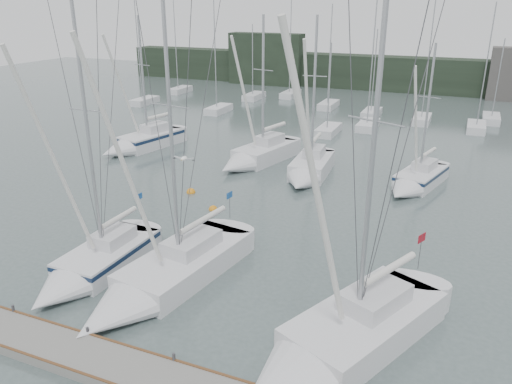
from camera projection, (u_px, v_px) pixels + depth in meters
The scene contains 15 objects.
ground at pixel (184, 301), 22.84m from camera, with size 160.00×160.00×0.00m, color #475756.
dock at pixel (114, 366), 18.47m from camera, with size 24.00×2.00×0.40m, color slate.
far_treeline at pixel (394, 74), 75.23m from camera, with size 90.00×4.00×5.00m, color black.
far_building_left at pixel (266, 59), 80.23m from camera, with size 12.00×3.00×8.00m, color black.
mast_forest at pixel (410, 114), 58.22m from camera, with size 59.17×27.77×14.32m.
sailboat_near_left at pixel (88, 269), 24.45m from camera, with size 2.81×8.31×13.85m.
sailboat_near_center at pixel (154, 285), 23.12m from camera, with size 4.73×11.07×14.64m.
sailboat_near_right at pixel (331, 348), 18.79m from camera, with size 7.17×10.59×15.36m.
sailboat_mid_a at pixel (139, 143), 45.62m from camera, with size 4.62×9.14×12.55m.
sailboat_mid_b at pixel (254, 157), 41.56m from camera, with size 4.87×9.20×12.74m.
sailboat_mid_c at pixel (308, 171), 38.15m from camera, with size 3.09×7.85×12.73m.
sailboat_mid_d at pixel (414, 182), 36.16m from camera, with size 4.23×7.70×10.97m.
buoy_a at pixel (213, 210), 32.77m from camera, with size 0.58×0.58×0.58m, color orange.
buoy_c at pixel (191, 193), 35.68m from camera, with size 0.64×0.64×0.64m, color orange.
seagull at pixel (184, 159), 21.13m from camera, with size 0.91×0.41×0.18m.
Camera 1 is at (10.64, -16.69, 12.87)m, focal length 35.00 mm.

